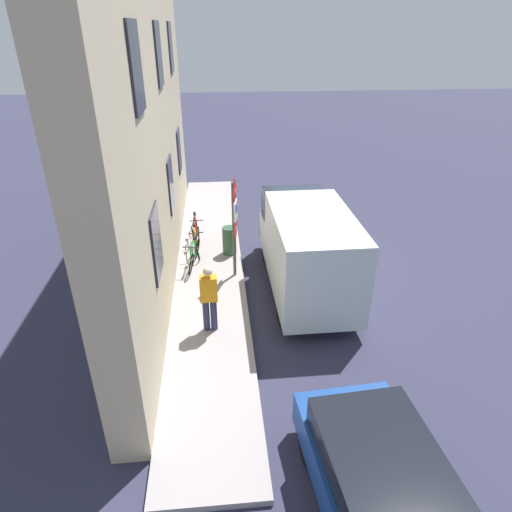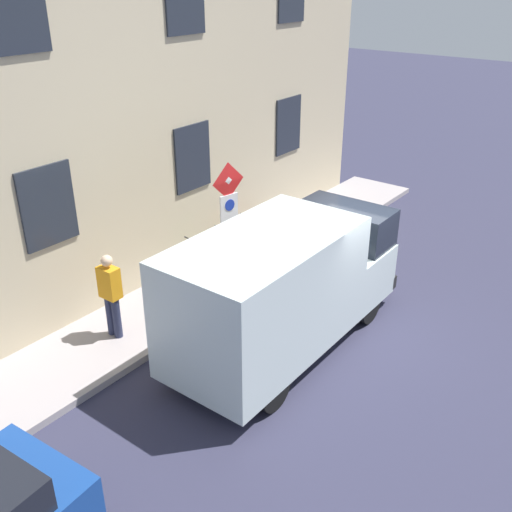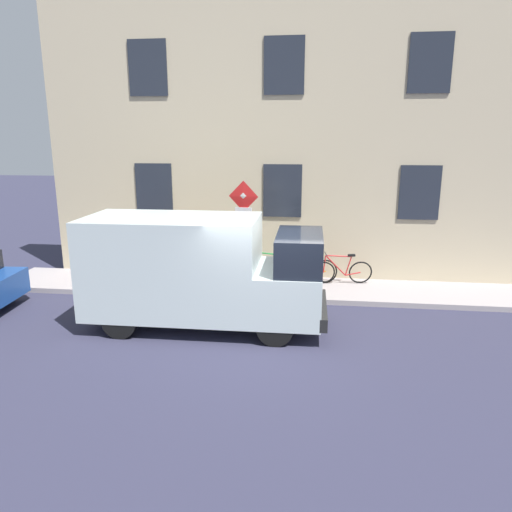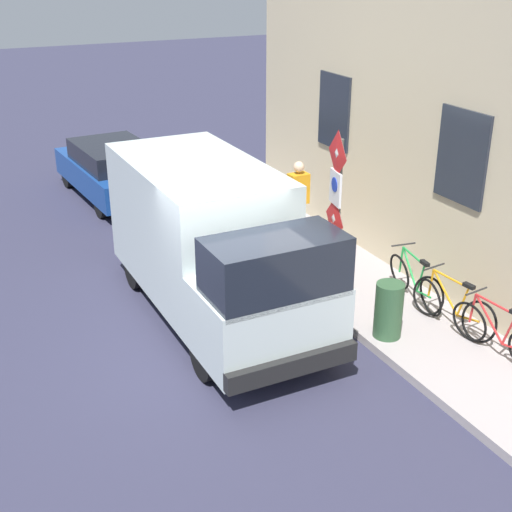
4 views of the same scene
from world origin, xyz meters
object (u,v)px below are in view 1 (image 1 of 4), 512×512
Objects in this scene: sign_post_stacked at (235,218)px; pedestrian at (209,297)px; delivery_van at (307,247)px; bicycle_red at (196,229)px; bicycle_green at (194,255)px; litter_bin at (229,241)px; bicycle_orange at (195,241)px; parked_hatchback at (384,492)px.

sign_post_stacked is 2.82m from pedestrian.
sign_post_stacked is 2.13m from delivery_van.
bicycle_red is (3.15, -3.32, -0.82)m from delivery_van.
litter_bin is (-1.10, -0.76, 0.08)m from bicycle_green.
bicycle_red is 0.97m from bicycle_orange.
delivery_van reaches higher than parked_hatchback.
pedestrian is (-0.48, 4.20, 0.56)m from bicycle_orange.
litter_bin is (-1.10, 0.21, 0.08)m from bicycle_orange.
litter_bin is (0.15, -1.42, -1.37)m from sign_post_stacked.
litter_bin is (-1.10, 1.19, 0.08)m from bicycle_red.
pedestrian reaches higher than parked_hatchback.
sign_post_stacked reaches higher than bicycle_orange.
delivery_van reaches higher than bicycle_orange.
parked_hatchback is 9.07m from litter_bin.
delivery_van is at bearing -56.36° from pedestrian.
bicycle_green is at bearing 66.07° from delivery_van.
pedestrian is at bearing 16.85° from bicycle_green.
bicycle_red is at bearing 4.12° from pedestrian.
delivery_van is 3.53m from bicycle_green.
litter_bin is (2.05, -2.13, -0.74)m from delivery_van.
bicycle_red is at bearing -171.66° from bicycle_green.
litter_bin reaches higher than bicycle_green.
delivery_van is 4.65m from bicycle_red.
parked_hatchback is at bearing 28.64° from bicycle_green.
pedestrian is at bearing 81.19° from litter_bin.
sign_post_stacked reaches higher than bicycle_red.
bicycle_red is at bearing 172.71° from bicycle_orange.
litter_bin is at bearing 133.09° from bicycle_green.
bicycle_green is at bearing 7.31° from pedestrian.
bicycle_red is 1.90× the size of litter_bin.
litter_bin is at bearing 71.63° from bicycle_orange.
parked_hatchback is 9.57m from bicycle_orange.
sign_post_stacked is 3.18× the size of litter_bin.
litter_bin is at bearing 43.50° from delivery_van.
parked_hatchback reaches higher than bicycle_orange.
bicycle_red is 1.00× the size of bicycle_green.
delivery_van is at bearing 45.99° from bicycle_orange.
bicycle_orange is 0.97m from bicycle_green.
sign_post_stacked is at bearing 95.93° from litter_bin.
bicycle_orange is (3.15, -2.35, -0.82)m from delivery_van.
bicycle_green is at bearing -7.29° from bicycle_red.
bicycle_green is 1.90× the size of litter_bin.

